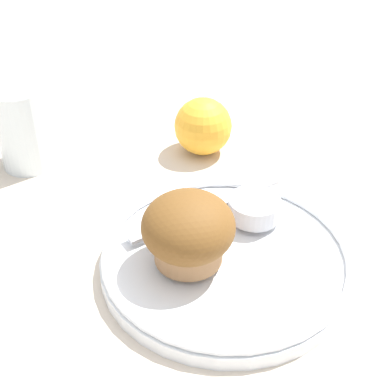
{
  "coord_description": "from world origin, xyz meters",
  "views": [
    {
      "loc": [
        -0.19,
        -0.31,
        0.35
      ],
      "look_at": [
        0.0,
        0.04,
        0.06
      ],
      "focal_mm": 50.0,
      "sensor_mm": 36.0,
      "label": 1
    }
  ],
  "objects_px": {
    "muffin": "(187,229)",
    "juice_glass": "(24,128)",
    "butter_knife": "(207,207)",
    "orange_fruit": "(203,126)"
  },
  "relations": [
    {
      "from": "muffin",
      "to": "butter_knife",
      "type": "height_order",
      "value": "muffin"
    },
    {
      "from": "muffin",
      "to": "juice_glass",
      "type": "xyz_separation_m",
      "value": [
        -0.08,
        0.25,
        -0.0
      ]
    },
    {
      "from": "orange_fruit",
      "to": "juice_glass",
      "type": "xyz_separation_m",
      "value": [
        -0.19,
        0.08,
        0.01
      ]
    },
    {
      "from": "orange_fruit",
      "to": "muffin",
      "type": "bearing_deg",
      "value": -123.48
    },
    {
      "from": "muffin",
      "to": "orange_fruit",
      "type": "distance_m",
      "value": 0.22
    },
    {
      "from": "orange_fruit",
      "to": "juice_glass",
      "type": "bearing_deg",
      "value": 158.92
    },
    {
      "from": "butter_knife",
      "to": "orange_fruit",
      "type": "xyz_separation_m",
      "value": [
        0.07,
        0.13,
        0.01
      ]
    },
    {
      "from": "muffin",
      "to": "juice_glass",
      "type": "relative_size",
      "value": 0.84
    },
    {
      "from": "muffin",
      "to": "juice_glass",
      "type": "height_order",
      "value": "juice_glass"
    },
    {
      "from": "muffin",
      "to": "orange_fruit",
      "type": "bearing_deg",
      "value": 56.52
    }
  ]
}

